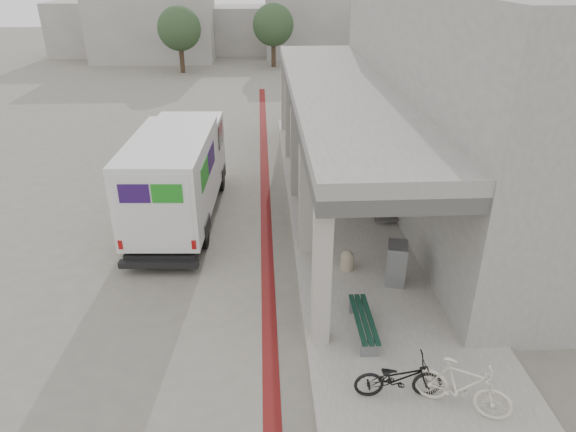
{
  "coord_description": "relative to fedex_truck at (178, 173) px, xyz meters",
  "views": [
    {
      "loc": [
        0.93,
        -12.43,
        7.61
      ],
      "look_at": [
        1.57,
        -0.34,
        1.6
      ],
      "focal_mm": 32.0,
      "sensor_mm": 36.0,
      "label": 1
    }
  ],
  "objects": [
    {
      "name": "ground",
      "position": [
        1.75,
        -2.87,
        -1.61
      ],
      "size": [
        120.0,
        120.0,
        0.0
      ],
      "primitive_type": "plane",
      "color": "#69635A",
      "rests_on": "ground"
    },
    {
      "name": "bike_lane_stripe",
      "position": [
        2.75,
        -0.87,
        -1.6
      ],
      "size": [
        0.35,
        40.0,
        0.01
      ],
      "primitive_type": "cube",
      "color": "#5E1312",
      "rests_on": "ground"
    },
    {
      "name": "sidewalk",
      "position": [
        5.75,
        -2.87,
        -1.55
      ],
      "size": [
        4.4,
        28.0,
        0.12
      ],
      "primitive_type": "cube",
      "color": "gray",
      "rests_on": "ground"
    },
    {
      "name": "transit_building",
      "position": [
        8.58,
        1.63,
        1.79
      ],
      "size": [
        7.6,
        17.0,
        7.0
      ],
      "color": "gray",
      "rests_on": "ground"
    },
    {
      "name": "distant_backdrop",
      "position": [
        -1.09,
        33.01,
        1.1
      ],
      "size": [
        28.0,
        10.0,
        6.5
      ],
      "color": "gray",
      "rests_on": "ground"
    },
    {
      "name": "tree_left",
      "position": [
        -3.25,
        25.13,
        1.57
      ],
      "size": [
        3.2,
        3.2,
        4.8
      ],
      "color": "#38281C",
      "rests_on": "ground"
    },
    {
      "name": "tree_mid",
      "position": [
        3.75,
        27.13,
        1.57
      ],
      "size": [
        3.2,
        3.2,
        4.8
      ],
      "color": "#38281C",
      "rests_on": "ground"
    },
    {
      "name": "tree_right",
      "position": [
        11.75,
        26.13,
        1.57
      ],
      "size": [
        3.2,
        3.2,
        4.8
      ],
      "color": "#38281C",
      "rests_on": "ground"
    },
    {
      "name": "fedex_truck",
      "position": [
        0.0,
        0.0,
        0.0
      ],
      "size": [
        2.55,
        7.18,
        3.02
      ],
      "rotation": [
        0.0,
        0.0,
        -0.05
      ],
      "color": "black",
      "rests_on": "ground"
    },
    {
      "name": "bench",
      "position": [
        4.84,
        -6.23,
        -1.19
      ],
      "size": [
        0.39,
        1.8,
        0.42
      ],
      "rotation": [
        0.0,
        0.0,
        0.0
      ],
      "color": "gray",
      "rests_on": "sidewalk"
    },
    {
      "name": "bollard_near",
      "position": [
        4.9,
        -3.53,
        -1.21
      ],
      "size": [
        0.37,
        0.37,
        0.55
      ],
      "color": "gray",
      "rests_on": "sidewalk"
    },
    {
      "name": "bollard_far",
      "position": [
        5.22,
        -0.06,
        -1.14
      ],
      "size": [
        0.46,
        0.46,
        0.69
      ],
      "color": "#9D9577",
      "rests_on": "sidewalk"
    },
    {
      "name": "utility_cabinet",
      "position": [
        6.05,
        -4.22,
        -0.93
      ],
      "size": [
        0.65,
        0.77,
        1.11
      ],
      "primitive_type": "cube",
      "rotation": [
        0.0,
        0.0,
        -0.25
      ],
      "color": "gray",
      "rests_on": "sidewalk"
    },
    {
      "name": "bicycle_black",
      "position": [
        5.16,
        -8.1,
        -1.05
      ],
      "size": [
        1.69,
        0.64,
        0.88
      ],
      "primitive_type": "imported",
      "rotation": [
        0.0,
        0.0,
        1.54
      ],
      "color": "black",
      "rests_on": "sidewalk"
    },
    {
      "name": "bicycle_cream",
      "position": [
        6.23,
        -8.48,
        -0.94
      ],
      "size": [
        1.85,
        1.35,
        1.1
      ],
      "primitive_type": "imported",
      "rotation": [
        0.0,
        0.0,
        1.06
      ],
      "color": "beige",
      "rests_on": "sidewalk"
    }
  ]
}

